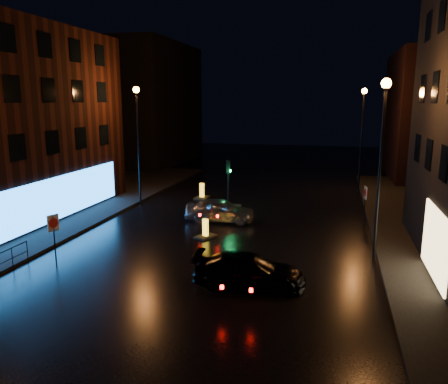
% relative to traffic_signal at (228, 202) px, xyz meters
% --- Properties ---
extents(ground, '(120.00, 120.00, 0.00)m').
position_rel_traffic_signal_xyz_m(ground, '(1.20, -14.00, -0.50)').
color(ground, black).
rests_on(ground, ground).
extents(pavement_left, '(12.00, 44.00, 0.15)m').
position_rel_traffic_signal_xyz_m(pavement_left, '(-12.80, -6.00, -0.43)').
color(pavement_left, black).
rests_on(pavement_left, ground).
extents(building_far_left, '(8.00, 16.00, 14.00)m').
position_rel_traffic_signal_xyz_m(building_far_left, '(-14.80, 21.00, 6.50)').
color(building_far_left, black).
rests_on(building_far_left, ground).
extents(building_far_right, '(8.00, 14.00, 12.00)m').
position_rel_traffic_signal_xyz_m(building_far_right, '(16.20, 18.00, 5.50)').
color(building_far_right, black).
rests_on(building_far_right, ground).
extents(street_lamp_lfar, '(0.44, 0.44, 8.37)m').
position_rel_traffic_signal_xyz_m(street_lamp_lfar, '(-6.60, -0.00, 5.06)').
color(street_lamp_lfar, black).
rests_on(street_lamp_lfar, ground).
extents(street_lamp_rnear, '(0.44, 0.44, 8.37)m').
position_rel_traffic_signal_xyz_m(street_lamp_rnear, '(9.00, -8.00, 5.06)').
color(street_lamp_rnear, black).
rests_on(street_lamp_rnear, ground).
extents(street_lamp_rfar, '(0.44, 0.44, 8.37)m').
position_rel_traffic_signal_xyz_m(street_lamp_rfar, '(9.00, 8.00, 5.06)').
color(street_lamp_rfar, black).
rests_on(street_lamp_rfar, ground).
extents(traffic_signal, '(1.40, 2.40, 3.45)m').
position_rel_traffic_signal_xyz_m(traffic_signal, '(0.00, 0.00, 0.00)').
color(traffic_signal, black).
rests_on(traffic_signal, ground).
extents(silver_hatchback, '(4.38, 1.97, 1.46)m').
position_rel_traffic_signal_xyz_m(silver_hatchback, '(0.23, -3.10, 0.23)').
color(silver_hatchback, '#AFB2B7').
rests_on(silver_hatchback, ground).
extents(dark_sedan, '(4.70, 2.24, 1.32)m').
position_rel_traffic_signal_xyz_m(dark_sedan, '(3.86, -12.21, 0.16)').
color(dark_sedan, black).
rests_on(dark_sedan, ground).
extents(bollard_near, '(1.22, 1.41, 1.04)m').
position_rel_traffic_signal_xyz_m(bollard_near, '(0.28, -6.47, -0.27)').
color(bollard_near, black).
rests_on(bollard_near, ground).
extents(bollard_far, '(0.99, 1.42, 1.19)m').
position_rel_traffic_signal_xyz_m(bollard_far, '(-2.80, 2.90, -0.24)').
color(bollard_far, black).
rests_on(bollard_far, ground).
extents(road_sign_left, '(0.26, 0.54, 2.34)m').
position_rel_traffic_signal_xyz_m(road_sign_left, '(-5.30, -11.97, 1.25)').
color(road_sign_left, black).
rests_on(road_sign_left, ground).
extents(road_sign_right, '(0.16, 0.57, 2.35)m').
position_rel_traffic_signal_xyz_m(road_sign_right, '(8.91, -1.57, 1.26)').
color(road_sign_right, black).
rests_on(road_sign_right, ground).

